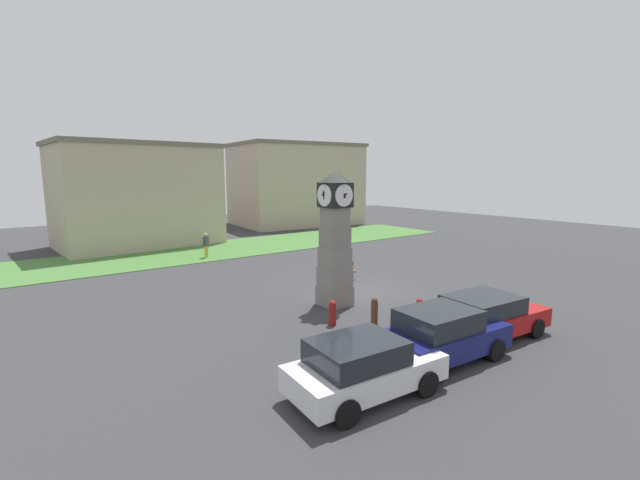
{
  "coord_description": "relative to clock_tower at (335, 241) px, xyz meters",
  "views": [
    {
      "loc": [
        -12.67,
        -14.28,
        5.33
      ],
      "look_at": [
        -0.86,
        1.52,
        2.21
      ],
      "focal_mm": 24.0,
      "sensor_mm": 36.0,
      "label": 1
    }
  ],
  "objects": [
    {
      "name": "bollard_far_row",
      "position": [
        0.68,
        -3.81,
        -2.1
      ],
      "size": [
        0.24,
        0.24,
        1.06
      ],
      "color": "maroon",
      "rests_on": "ground_plane"
    },
    {
      "name": "car_by_building",
      "position": [
        1.8,
        -5.64,
        -1.91
      ],
      "size": [
        4.23,
        2.31,
        1.42
      ],
      "color": "#A51111",
      "rests_on": "ground_plane"
    },
    {
      "name": "clock_tower",
      "position": [
        0.0,
        0.0,
        0.0
      ],
      "size": [
        1.35,
        1.36,
        5.4
      ],
      "color": "gray",
      "rests_on": "ground_plane"
    },
    {
      "name": "pedestrian_near_bench",
      "position": [
        -0.44,
        12.37,
        -1.74
      ],
      "size": [
        0.45,
        0.45,
        1.58
      ],
      "color": "gold",
      "rests_on": "ground_plane"
    },
    {
      "name": "warehouse_blue_far",
      "position": [
        -2.46,
        20.08,
        1.08
      ],
      "size": [
        11.42,
        7.92,
        7.42
      ],
      "color": "#B7A88E",
      "rests_on": "ground_plane"
    },
    {
      "name": "storefront_low_left",
      "position": [
        14.18,
        24.23,
        1.48
      ],
      "size": [
        12.95,
        9.74,
        8.22
      ],
      "color": "#B7A88E",
      "rests_on": "ground_plane"
    },
    {
      "name": "grass_verge_far",
      "position": [
        -1.39,
        14.63,
        -2.62
      ],
      "size": [
        43.97,
        7.16,
        0.04
      ],
      "primitive_type": "cube",
      "color": "#477A38",
      "rests_on": "ground_plane"
    },
    {
      "name": "car_navy_sedan",
      "position": [
        -3.94,
        -6.0,
        -1.91
      ],
      "size": [
        3.95,
        2.12,
        1.44
      ],
      "color": "silver",
      "rests_on": "ground_plane"
    },
    {
      "name": "bollard_mid_row",
      "position": [
        -0.46,
        -2.78,
        -2.1
      ],
      "size": [
        0.25,
        0.25,
        1.06
      ],
      "color": "brown",
      "rests_on": "ground_plane"
    },
    {
      "name": "ground_plane",
      "position": [
        2.15,
        1.2,
        -2.64
      ],
      "size": [
        73.28,
        73.28,
        0.0
      ],
      "primitive_type": "plane",
      "color": "#38383A"
    },
    {
      "name": "bench",
      "position": [
        2.74,
        3.08,
        -2.12
      ],
      "size": [
        1.67,
        1.15,
        0.9
      ],
      "color": "brown",
      "rests_on": "ground_plane"
    },
    {
      "name": "car_near_tower",
      "position": [
        -0.78,
        -5.88,
        -1.86
      ],
      "size": [
        3.93,
        2.13,
        1.54
      ],
      "color": "navy",
      "rests_on": "ground_plane"
    },
    {
      "name": "bollard_near_tower",
      "position": [
        -1.53,
        -1.79,
        -2.18
      ],
      "size": [
        0.27,
        0.27,
        0.91
      ],
      "color": "maroon",
      "rests_on": "ground_plane"
    }
  ]
}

